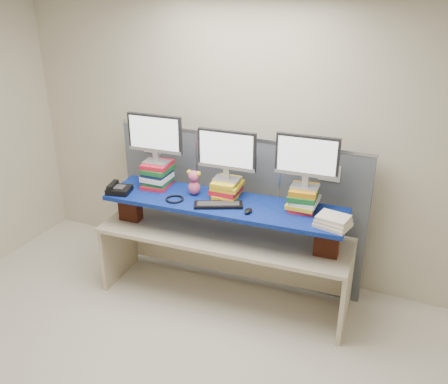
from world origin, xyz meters
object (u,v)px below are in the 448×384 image
at_px(keyboard, 218,205).
at_px(monitor_center, 227,152).
at_px(desk, 224,247).
at_px(monitor_right, 307,159).
at_px(blue_board, 224,204).
at_px(monitor_left, 155,136).
at_px(desk_phone, 118,189).

bearing_deg(keyboard, monitor_center, 68.75).
xyz_separation_m(desk, monitor_right, (0.69, 0.16, 0.94)).
bearing_deg(blue_board, monitor_right, 9.59).
bearing_deg(desk, keyboard, -101.10).
distance_m(desk, monitor_center, 0.91).
relative_size(desk, monitor_center, 4.43).
distance_m(monitor_left, monitor_right, 1.43).
height_order(desk, monitor_center, monitor_center).
relative_size(monitor_left, keyboard, 1.20).
height_order(monitor_left, monitor_right, monitor_left).
distance_m(blue_board, monitor_center, 0.47).
distance_m(monitor_center, monitor_right, 0.72).
bearing_deg(desk, desk_phone, -171.74).
distance_m(desk, monitor_right, 1.18).
distance_m(desk, keyboard, 0.49).
xyz_separation_m(monitor_left, monitor_right, (1.43, 0.09, -0.04)).
xyz_separation_m(desk, monitor_center, (-0.03, 0.12, 0.90)).
height_order(monitor_left, keyboard, monitor_left).
distance_m(monitor_right, desk_phone, 1.78).
bearing_deg(keyboard, desk_phone, 161.81).
bearing_deg(desk_phone, keyboard, -6.12).
distance_m(blue_board, monitor_right, 0.86).
relative_size(monitor_left, desk_phone, 2.18).
relative_size(desk, blue_board, 1.09).
xyz_separation_m(monitor_left, keyboard, (0.72, -0.17, -0.49)).
xyz_separation_m(monitor_center, desk_phone, (-0.97, -0.33, -0.40)).
bearing_deg(monitor_left, monitor_right, -0.00).
relative_size(blue_board, keyboard, 4.90).
bearing_deg(keyboard, blue_board, 57.68).
relative_size(desk, monitor_left, 4.43).
bearing_deg(monitor_left, blue_board, -9.22).
distance_m(blue_board, desk_phone, 1.02).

